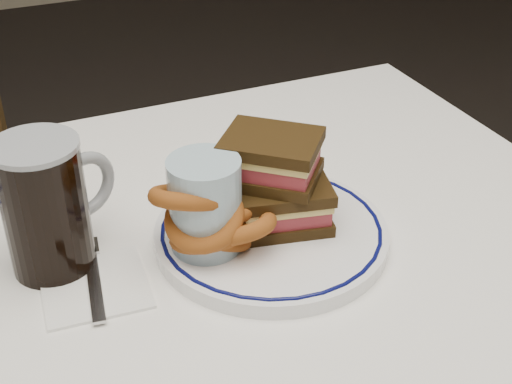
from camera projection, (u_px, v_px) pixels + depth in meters
name	position (u px, v px, depth m)	size (l,w,h in m)	color
dining_table	(135.00, 345.00, 0.88)	(1.27, 0.87, 0.75)	white
main_plate	(271.00, 233.00, 0.88)	(0.29, 0.29, 0.02)	white
reuben_sandwich	(277.00, 181.00, 0.86)	(0.14, 0.14, 0.12)	black
onion_rings_main	(211.00, 217.00, 0.82)	(0.15, 0.12, 0.14)	brown
ketchup_ramekin	(212.00, 184.00, 0.92)	(0.06, 0.06, 0.03)	silver
beer_mug	(47.00, 205.00, 0.80)	(0.14, 0.10, 0.16)	black
water_glass	(206.00, 211.00, 0.82)	(0.08, 0.08, 0.13)	#A1BFD0
napkin_fork	(95.00, 284.00, 0.81)	(0.13, 0.16, 0.01)	white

